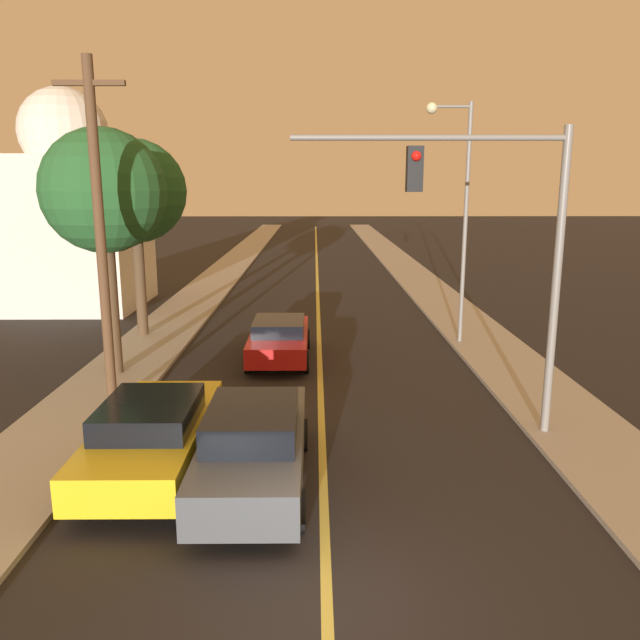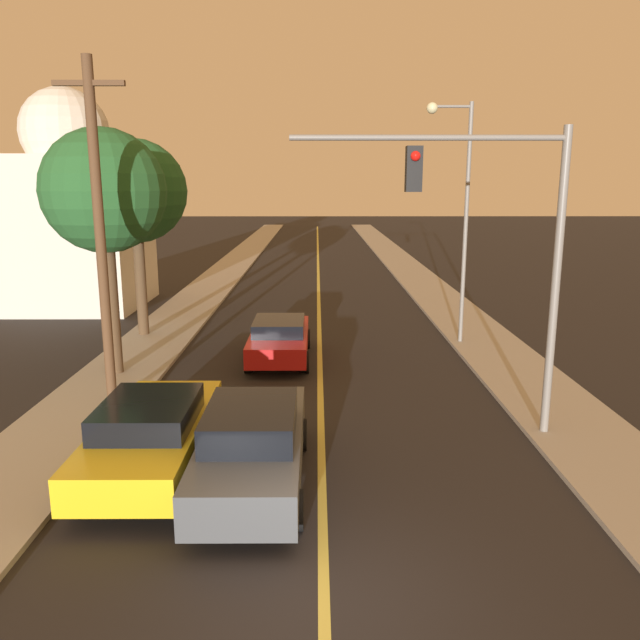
# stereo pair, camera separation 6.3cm
# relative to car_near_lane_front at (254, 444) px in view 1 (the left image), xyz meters

# --- Properties ---
(ground_plane) EXTENTS (200.00, 200.00, 0.00)m
(ground_plane) POSITION_rel_car_near_lane_front_xyz_m (1.26, -3.32, -0.81)
(ground_plane) COLOR black
(road_surface) EXTENTS (9.03, 80.00, 0.01)m
(road_surface) POSITION_rel_car_near_lane_front_xyz_m (1.26, 32.68, -0.81)
(road_surface) COLOR black
(road_surface) RESTS_ON ground
(sidewalk_left) EXTENTS (2.50, 80.00, 0.12)m
(sidewalk_left) POSITION_rel_car_near_lane_front_xyz_m (-4.50, 32.68, -0.75)
(sidewalk_left) COLOR #9E998E
(sidewalk_left) RESTS_ON ground
(sidewalk_right) EXTENTS (2.50, 80.00, 0.12)m
(sidewalk_right) POSITION_rel_car_near_lane_front_xyz_m (7.03, 32.68, -0.75)
(sidewalk_right) COLOR #9E998E
(sidewalk_right) RESTS_ON ground
(car_near_lane_front) EXTENTS (1.92, 4.97, 1.58)m
(car_near_lane_front) POSITION_rel_car_near_lane_front_xyz_m (0.00, 0.00, 0.00)
(car_near_lane_front) COLOR #474C51
(car_near_lane_front) RESTS_ON ground
(car_near_lane_second) EXTENTS (1.89, 4.55, 1.34)m
(car_near_lane_second) POSITION_rel_car_near_lane_front_xyz_m (0.00, 8.37, -0.10)
(car_near_lane_second) COLOR red
(car_near_lane_second) RESTS_ON ground
(car_outer_lane_front) EXTENTS (2.04, 4.91, 1.48)m
(car_outer_lane_front) POSITION_rel_car_near_lane_front_xyz_m (-1.99, 0.61, -0.03)
(car_outer_lane_front) COLOR gold
(car_outer_lane_front) RESTS_ON ground
(traffic_signal_mast) EXTENTS (5.64, 0.42, 6.47)m
(traffic_signal_mast) POSITION_rel_car_near_lane_front_xyz_m (4.88, 2.28, 3.74)
(traffic_signal_mast) COLOR slate
(traffic_signal_mast) RESTS_ON ground
(streetlamp_right) EXTENTS (1.51, 0.36, 7.89)m
(streetlamp_right) POSITION_rel_car_near_lane_front_xyz_m (5.82, 10.28, 4.26)
(streetlamp_right) COLOR slate
(streetlamp_right) RESTS_ON ground
(utility_pole_left) EXTENTS (1.60, 0.24, 8.09)m
(utility_pole_left) POSITION_rel_car_near_lane_front_xyz_m (-3.85, 3.94, 3.52)
(utility_pole_left) COLOR #513823
(utility_pole_left) RESTS_ON ground
(tree_left_near) EXTENTS (3.38, 3.38, 6.82)m
(tree_left_near) POSITION_rel_car_near_lane_front_xyz_m (-4.62, 6.70, 4.40)
(tree_left_near) COLOR #4C3823
(tree_left_near) RESTS_ON ground
(tree_left_far) EXTENTS (3.56, 3.56, 6.85)m
(tree_left_far) POSITION_rel_car_near_lane_front_xyz_m (-5.10, 11.41, 4.34)
(tree_left_far) COLOR #4C3823
(tree_left_far) RESTS_ON ground
(domed_building_left) EXTENTS (5.84, 5.84, 9.48)m
(domed_building_left) POSITION_rel_car_near_lane_front_xyz_m (-9.67, 17.35, 3.30)
(domed_building_left) COLOR beige
(domed_building_left) RESTS_ON ground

